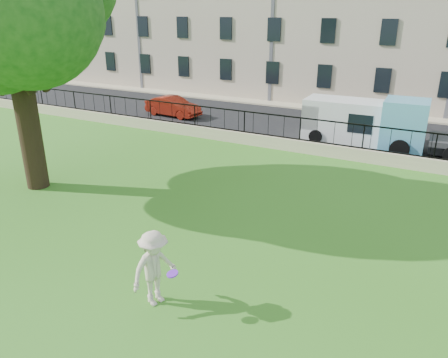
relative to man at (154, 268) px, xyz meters
The scene contains 10 objects.
ground 1.62m from the man, 133.87° to the left, with size 120.00×120.00×0.00m, color #36771C.
retaining_wall 13.00m from the man, 94.02° to the left, with size 50.00×0.40×0.60m, color tan.
iron_railing 12.98m from the man, 94.02° to the left, with size 50.00×0.05×1.13m.
street 17.70m from the man, 92.95° to the left, with size 60.00×9.00×0.01m, color black.
sidewalk 22.88m from the man, 92.28° to the left, with size 60.00×1.40×0.12m, color tan.
building_row 29.14m from the man, 91.83° to the left, with size 56.40×10.40×13.80m.
man is the anchor object (origin of this frame).
frisbee 0.64m from the man, 12.85° to the right, with size 0.27×0.27×0.03m, color #6F25D2.
red_sedan 19.54m from the man, 123.20° to the left, with size 1.34×3.83×1.26m, color maroon.
white_van 15.93m from the man, 86.08° to the left, with size 5.24×2.04×2.20m, color silver.
Camera 1 is at (6.46, -7.86, 6.61)m, focal length 35.00 mm.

